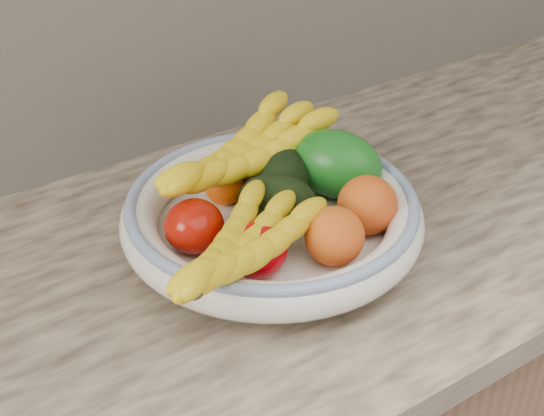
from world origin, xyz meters
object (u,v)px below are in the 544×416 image
at_px(green_mango, 335,164).
at_px(banana_bunch_back, 244,160).
at_px(banana_bunch_front, 241,253).
at_px(fruit_bowl, 272,215).

height_order(green_mango, banana_bunch_back, same).
bearing_deg(banana_bunch_front, fruit_bowl, 12.25).
relative_size(fruit_bowl, banana_bunch_back, 1.22).
xyz_separation_m(fruit_bowl, green_mango, (0.12, 0.02, 0.03)).
relative_size(fruit_bowl, green_mango, 2.93).
bearing_deg(fruit_bowl, banana_bunch_front, -139.32).
bearing_deg(fruit_bowl, green_mango, 10.92).
height_order(fruit_bowl, banana_bunch_front, banana_bunch_front).
bearing_deg(fruit_bowl, banana_bunch_back, 83.33).
relative_size(banana_bunch_back, banana_bunch_front, 1.18).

